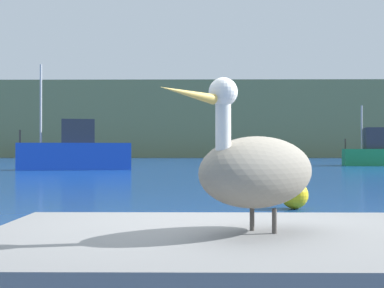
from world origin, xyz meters
TOP-DOWN VIEW (x-y plane):
  - hillside_backdrop at (0.00, 71.10)m, footprint 140.00×14.74m
  - pier_dock at (0.31, -0.77)m, footprint 3.43×2.13m
  - pelican at (0.30, -0.78)m, footprint 1.10×1.16m
  - fishing_boat_blue at (-6.79, 25.33)m, footprint 6.27×2.75m
  - mooring_buoy at (1.81, 6.26)m, footprint 0.54×0.54m

SIDE VIEW (x-z plane):
  - mooring_buoy at x=1.81m, z-range 0.00..0.54m
  - pier_dock at x=0.31m, z-range 0.00..0.64m
  - fishing_boat_blue at x=-6.79m, z-range -1.91..3.84m
  - pelican at x=0.30m, z-range 0.57..1.50m
  - hillside_backdrop at x=0.00m, z-range 0.00..9.94m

